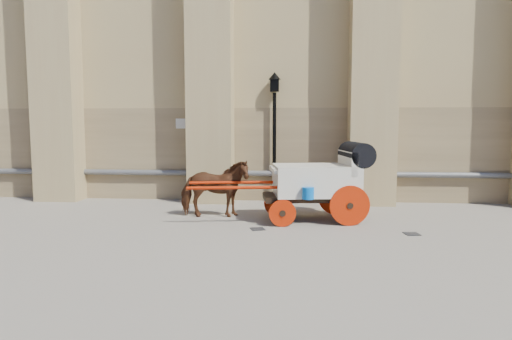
{
  "coord_description": "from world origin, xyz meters",
  "views": [
    {
      "loc": [
        1.6,
        -10.66,
        2.49
      ],
      "look_at": [
        0.64,
        1.14,
        1.29
      ],
      "focal_mm": 32.0,
      "sensor_mm": 36.0,
      "label": 1
    }
  ],
  "objects": [
    {
      "name": "horse",
      "position": [
        -0.48,
        1.24,
        0.77
      ],
      "size": [
        1.91,
        1.03,
        1.54
      ],
      "primitive_type": "imported",
      "rotation": [
        0.0,
        0.0,
        1.68
      ],
      "color": "#552817",
      "rests_on": "ground"
    },
    {
      "name": "ground",
      "position": [
        0.0,
        0.0,
        0.0
      ],
      "size": [
        90.0,
        90.0,
        0.0
      ],
      "primitive_type": "plane",
      "color": "#71685C",
      "rests_on": "ground"
    },
    {
      "name": "drain_grate_near",
      "position": [
        0.77,
        -0.08,
        0.01
      ],
      "size": [
        0.4,
        0.4,
        0.01
      ],
      "primitive_type": "cube",
      "rotation": [
        0.0,
        0.0,
        0.31
      ],
      "color": "black",
      "rests_on": "ground"
    },
    {
      "name": "street_lamp",
      "position": [
        1.0,
        3.8,
        2.19
      ],
      "size": [
        0.38,
        0.38,
        4.1
      ],
      "color": "black",
      "rests_on": "ground"
    },
    {
      "name": "carriage",
      "position": [
        2.33,
        1.08,
        1.09
      ],
      "size": [
        4.75,
        1.9,
        2.02
      ],
      "rotation": [
        0.0,
        0.0,
        0.15
      ],
      "color": "black",
      "rests_on": "ground"
    },
    {
      "name": "drain_grate_far",
      "position": [
        4.3,
        -0.28,
        0.01
      ],
      "size": [
        0.36,
        0.36,
        0.01
      ],
      "primitive_type": "cube",
      "rotation": [
        0.0,
        0.0,
        0.14
      ],
      "color": "black",
      "rests_on": "ground"
    }
  ]
}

